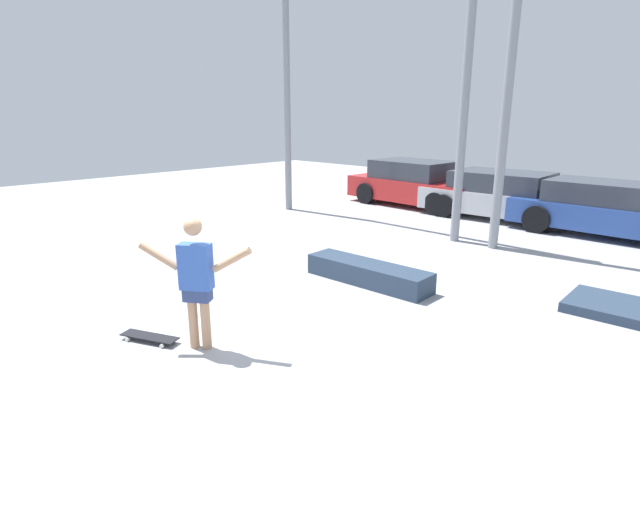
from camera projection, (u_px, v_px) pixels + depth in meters
ground_plane at (246, 330)px, 6.83m from camera, size 36.00×36.00×0.00m
skateboarder at (196, 277)px, 6.08m from camera, size 1.24×0.88×1.68m
skateboard at (150, 337)px, 6.49m from camera, size 0.82×0.51×0.08m
grind_box at (368, 273)px, 8.69m from camera, size 2.36×0.66×0.36m
canopy_support_left at (363, 69)px, 12.45m from camera, size 5.88×0.20×6.44m
parked_car_red at (416, 184)px, 15.90m from camera, size 4.45×2.20×1.41m
parked_car_silver at (505, 196)px, 13.88m from camera, size 4.64×2.16×1.30m
parked_car_blue at (605, 209)px, 11.97m from camera, size 4.28×1.87×1.30m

